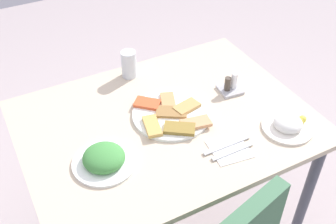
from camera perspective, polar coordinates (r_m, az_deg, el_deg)
The scene contains 9 objects.
dining_table at distance 1.65m, azimuth -0.29°, elevation -3.38°, with size 1.11×0.83×0.77m.
pide_platter at distance 1.60m, azimuth 0.50°, elevation -0.37°, with size 0.31×0.31×0.03m.
salad_plate_greens at distance 1.61m, azimuth 16.39°, elevation -1.72°, with size 0.19×0.19×0.05m.
salad_plate_rice at distance 1.43m, azimuth -8.89°, elevation -6.45°, with size 0.22×0.22×0.07m.
soda_can at distance 1.80m, azimuth -5.47°, elevation 6.65°, with size 0.07×0.07×0.12m, color silver.
paper_napkin at distance 1.49m, azimuth 8.55°, elevation -5.11°, with size 0.13×0.13×0.00m, color white.
fork at distance 1.50m, azimuth 8.17°, elevation -4.57°, with size 0.19×0.02×0.01m, color silver.
spoon at distance 1.48m, azimuth 8.96°, elevation -5.43°, with size 0.17×0.02×0.01m, color silver.
condiment_caddy at distance 1.74m, azimuth 8.69°, elevation 3.59°, with size 0.10×0.10×0.08m.
Camera 1 is at (0.55, 1.06, 1.82)m, focal length 43.79 mm.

